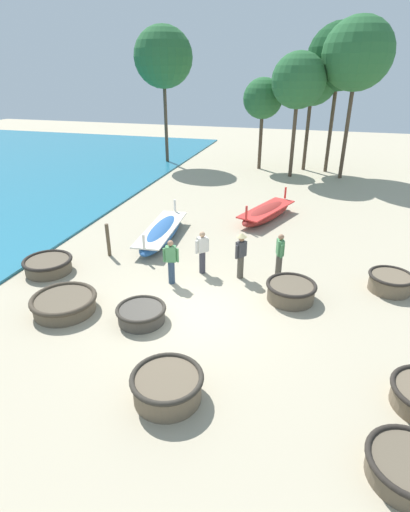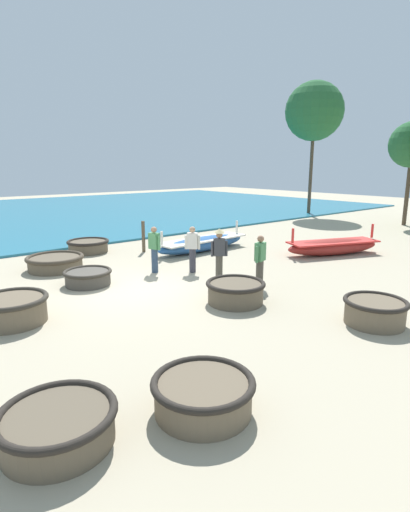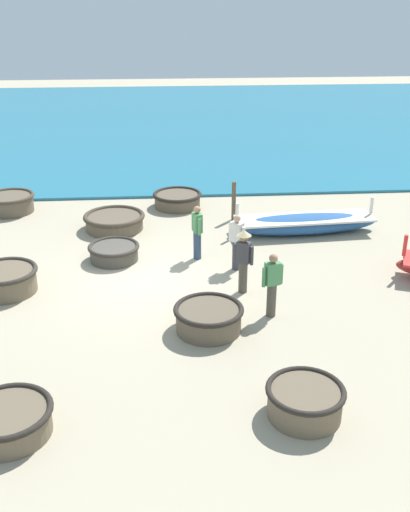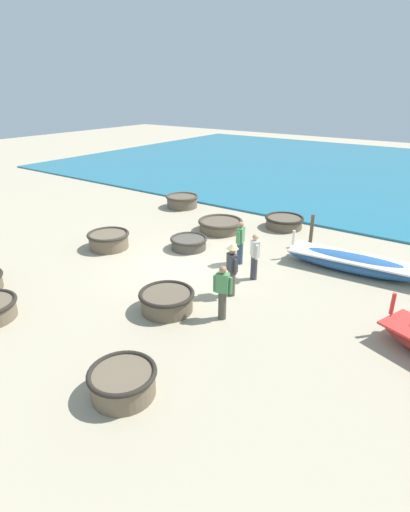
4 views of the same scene
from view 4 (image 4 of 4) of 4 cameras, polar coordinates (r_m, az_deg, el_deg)
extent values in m
plane|color=tan|center=(14.23, -2.70, -1.23)|extent=(80.00, 80.00, 0.00)
cylinder|color=#4C473F|center=(15.55, -2.33, 1.77)|extent=(1.34, 1.34, 0.41)
torus|color=#332D26|center=(15.48, -2.34, 2.47)|extent=(1.45, 1.45, 0.11)
cylinder|color=brown|center=(16.02, -13.59, 2.09)|extent=(1.50, 1.50, 0.57)
torus|color=#332D26|center=(15.93, -13.68, 3.05)|extent=(1.62, 1.62, 0.12)
cylinder|color=brown|center=(17.48, 2.21, 4.27)|extent=(1.81, 1.81, 0.43)
torus|color=#42382B|center=(17.41, 2.22, 4.95)|extent=(1.95, 1.95, 0.14)
cylinder|color=brown|center=(21.02, -3.29, 7.72)|extent=(1.56, 1.56, 0.56)
torus|color=#42382B|center=(20.95, -3.31, 8.46)|extent=(1.69, 1.69, 0.13)
cylinder|color=brown|center=(18.21, 11.23, 4.67)|extent=(1.59, 1.59, 0.45)
torus|color=#28231E|center=(18.15, 11.28, 5.34)|extent=(1.72, 1.72, 0.13)
cylinder|color=brown|center=(8.73, -11.63, -17.41)|extent=(1.32, 1.32, 0.54)
torus|color=#28231E|center=(8.55, -11.78, -16.03)|extent=(1.43, 1.43, 0.11)
cylinder|color=brown|center=(11.36, -5.47, -6.55)|extent=(1.46, 1.46, 0.53)
torus|color=#28231E|center=(11.24, -5.52, -5.38)|extent=(1.57, 1.57, 0.12)
ellipsoid|color=#285693|center=(14.51, 20.37, -0.96)|extent=(1.42, 4.75, 0.60)
cube|color=silver|center=(14.44, 20.48, -0.27)|extent=(1.44, 4.38, 0.06)
cylinder|color=silver|center=(14.80, 12.55, 2.61)|extent=(0.10, 0.10, 0.54)
cylinder|color=red|center=(11.03, 25.24, -6.18)|extent=(0.10, 0.10, 0.58)
cylinder|color=#4C473D|center=(10.87, 2.48, -7.03)|extent=(0.22, 0.22, 0.82)
cube|color=#4C8E56|center=(10.55, 2.54, -3.84)|extent=(0.31, 0.39, 0.54)
sphere|color=#A37556|center=(10.38, 2.58, -1.97)|extent=(0.20, 0.20, 0.20)
cylinder|color=#4C8E56|center=(10.62, 1.40, -3.91)|extent=(0.09, 0.09, 0.48)
cylinder|color=#4C8E56|center=(10.52, 3.69, -4.25)|extent=(0.09, 0.09, 0.48)
cylinder|color=#2D425B|center=(14.19, 5.00, 0.44)|extent=(0.22, 0.22, 0.82)
cube|color=#4C8E56|center=(13.94, 5.09, 3.01)|extent=(0.38, 0.30, 0.54)
sphere|color=#A37556|center=(13.82, 5.15, 4.49)|extent=(0.20, 0.20, 0.20)
cylinder|color=#4C8E56|center=(14.16, 5.34, 3.11)|extent=(0.09, 0.09, 0.48)
cylinder|color=#4C8E56|center=(13.76, 4.82, 2.52)|extent=(0.09, 0.09, 0.48)
cylinder|color=#383842|center=(13.11, 7.00, -1.65)|extent=(0.22, 0.22, 0.82)
cube|color=silver|center=(12.84, 7.15, 1.11)|extent=(0.40, 0.40, 0.54)
sphere|color=tan|center=(12.70, 7.23, 2.70)|extent=(0.20, 0.20, 0.20)
cylinder|color=silver|center=(12.67, 7.40, 0.53)|extent=(0.09, 0.09, 0.48)
cylinder|color=silver|center=(13.06, 6.88, 1.26)|extent=(0.09, 0.09, 0.48)
cylinder|color=#4C473D|center=(12.04, 3.81, -3.88)|extent=(0.22, 0.22, 0.82)
cube|color=#3D3D42|center=(11.75, 3.90, -0.92)|extent=(0.37, 0.40, 0.54)
sphere|color=#A37556|center=(11.60, 3.95, 0.79)|extent=(0.20, 0.20, 0.20)
cylinder|color=#3D3D42|center=(11.59, 4.37, -1.56)|extent=(0.09, 0.09, 0.48)
cylinder|color=#3D3D42|center=(11.95, 3.44, -0.74)|extent=(0.09, 0.09, 0.48)
cone|color=#D1BC84|center=(11.55, 3.97, 1.39)|extent=(0.36, 0.36, 0.14)
cylinder|color=brown|center=(16.17, 14.97, 3.53)|extent=(0.14, 0.14, 1.31)
camera|label=1|loc=(19.07, -35.51, 21.60)|focal=28.00mm
camera|label=2|loc=(13.79, -53.10, 4.27)|focal=28.00mm
camera|label=3|loc=(8.72, -86.84, 8.97)|focal=42.00mm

